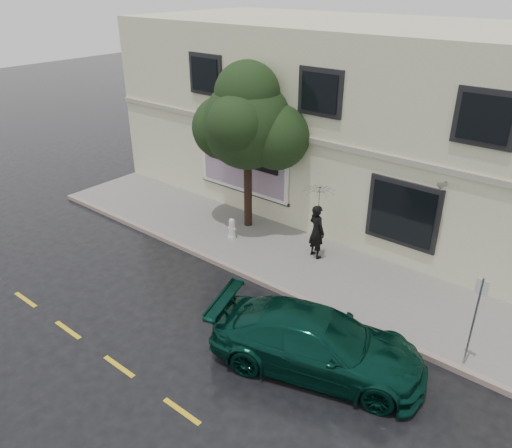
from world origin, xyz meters
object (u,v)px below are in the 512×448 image
Objects in this scene: pedestrian at (317,231)px; street_tree at (247,125)px; fire_hydrant at (232,228)px; car at (317,342)px.

street_tree is (-3.22, 0.39, 2.87)m from pedestrian.
pedestrian is at bearing 19.00° from fire_hydrant.
street_tree is at bearing 12.39° from pedestrian.
car is at bearing 142.38° from pedestrian.
pedestrian is at bearing 15.63° from car.
street_tree is at bearing 34.73° from car.
pedestrian is 4.33m from street_tree.
car reaches higher than fire_hydrant.
car is at bearing -37.75° from street_tree.
fire_hydrant is at bearing 33.49° from pedestrian.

